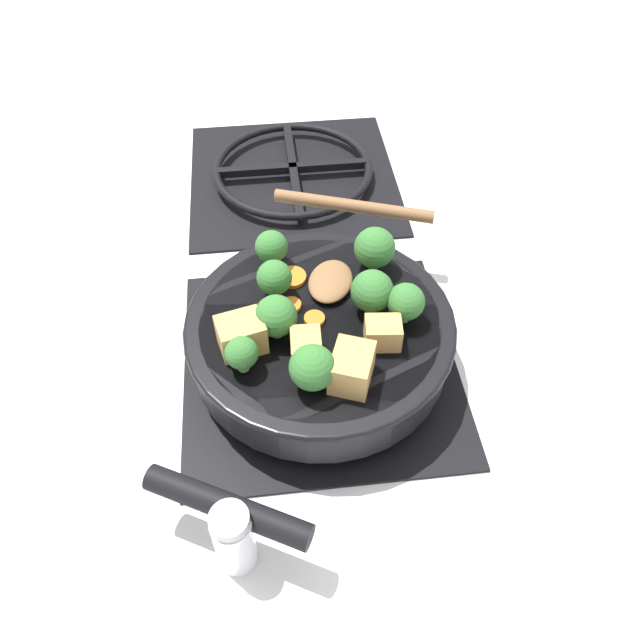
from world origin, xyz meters
TOP-DOWN VIEW (x-y plane):
  - ground_plane at (0.00, 0.00)m, footprint 2.40×2.40m
  - front_burner_grate at (0.00, 0.00)m, footprint 0.31×0.31m
  - rear_burner_grate at (0.00, 0.36)m, footprint 0.31×0.31m
  - skillet_pan at (-0.00, -0.00)m, footprint 0.32×0.39m
  - wooden_spoon at (0.04, 0.12)m, footprint 0.19×0.21m
  - tofu_cube_center_large at (0.06, -0.04)m, footprint 0.04×0.03m
  - tofu_cube_near_handle at (0.02, -0.08)m, footprint 0.05×0.06m
  - tofu_cube_east_chunk at (-0.08, -0.03)m, footprint 0.05×0.05m
  - tofu_cube_west_chunk at (-0.02, -0.05)m, footprint 0.03×0.04m
  - broccoli_floret_near_spoon at (-0.04, 0.04)m, footprint 0.04×0.04m
  - broccoli_floret_center_top at (0.07, 0.07)m, footprint 0.05×0.05m
  - broccoli_floret_east_rim at (0.09, -0.01)m, footprint 0.04×0.04m
  - broccoli_floret_west_rim at (-0.02, -0.08)m, footprint 0.04×0.04m
  - broccoli_floret_north_edge at (-0.05, -0.01)m, footprint 0.04×0.04m
  - broccoli_floret_south_cluster at (0.06, 0.01)m, footprint 0.05×0.05m
  - broccoli_floret_mid_floret at (-0.08, -0.05)m, footprint 0.03×0.03m
  - broccoli_floret_small_inner at (-0.04, 0.09)m, footprint 0.04×0.04m
  - carrot_slice_orange_thin at (-0.02, 0.07)m, footprint 0.03×0.03m
  - carrot_slice_near_center at (-0.03, 0.02)m, footprint 0.02×0.02m
  - carrot_slice_edge_slice at (-0.01, 0.00)m, footprint 0.02×0.02m
  - salt_shaker at (-0.10, -0.21)m, footprint 0.04×0.04m

SIDE VIEW (x-z plane):
  - ground_plane at x=0.00m, z-range 0.00..0.00m
  - front_burner_grate at x=0.00m, z-range 0.00..0.03m
  - rear_burner_grate at x=0.00m, z-range 0.00..0.03m
  - salt_shaker at x=-0.10m, z-range 0.00..0.09m
  - skillet_pan at x=0.00m, z-range 0.03..0.08m
  - carrot_slice_orange_thin at x=-0.02m, z-range 0.08..0.08m
  - carrot_slice_near_center at x=-0.03m, z-range 0.08..0.08m
  - carrot_slice_edge_slice at x=-0.01m, z-range 0.08..0.08m
  - wooden_spoon at x=0.04m, z-range 0.08..0.09m
  - tofu_cube_center_large at x=0.06m, z-range 0.08..0.11m
  - tofu_cube_west_chunk at x=-0.02m, z-range 0.08..0.11m
  - tofu_cube_east_chunk at x=-0.08m, z-range 0.08..0.11m
  - tofu_cube_near_handle at x=0.02m, z-range 0.08..0.12m
  - broccoli_floret_mid_floret at x=-0.08m, z-range 0.08..0.12m
  - broccoli_floret_small_inner at x=-0.04m, z-range 0.08..0.13m
  - broccoli_floret_near_spoon at x=-0.04m, z-range 0.08..0.13m
  - broccoli_floret_east_rim at x=0.09m, z-range 0.08..0.13m
  - broccoli_floret_north_edge at x=-0.05m, z-range 0.08..0.13m
  - broccoli_floret_west_rim at x=-0.02m, z-range 0.08..0.13m
  - broccoli_floret_south_cluster at x=0.06m, z-range 0.08..0.13m
  - broccoli_floret_center_top at x=0.07m, z-range 0.08..0.13m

